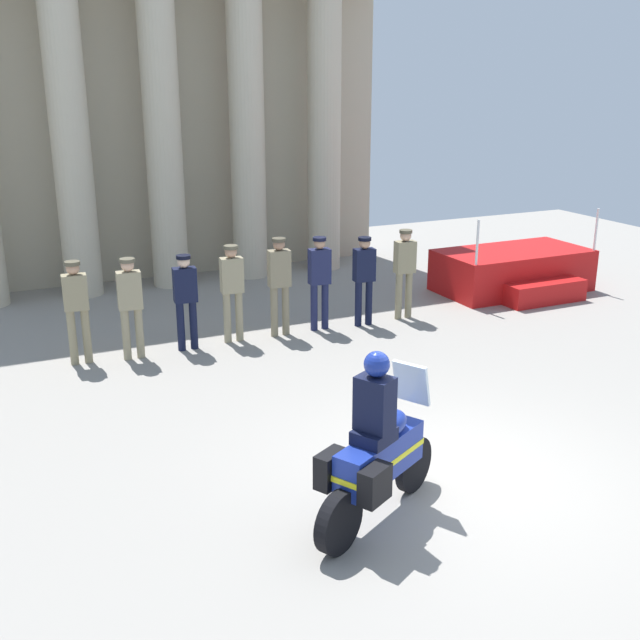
{
  "coord_description": "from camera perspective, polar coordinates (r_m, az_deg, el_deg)",
  "views": [
    {
      "loc": [
        -4.8,
        -6.49,
        4.45
      ],
      "look_at": [
        -0.56,
        2.58,
        1.24
      ],
      "focal_mm": 42.86,
      "sensor_mm": 36.0,
      "label": 1
    }
  ],
  "objects": [
    {
      "name": "officer_in_row_4",
      "position": [
        13.44,
        -3.05,
        3.1
      ],
      "size": [
        0.4,
        0.25,
        1.77
      ],
      "rotation": [
        0.0,
        0.0,
        3.05
      ],
      "color": "#7A7056",
      "rests_on": "ground_plane"
    },
    {
      "name": "officer_in_row_1",
      "position": [
        12.68,
        -13.99,
        1.43
      ],
      "size": [
        0.4,
        0.25,
        1.69
      ],
      "rotation": [
        0.0,
        0.0,
        3.05
      ],
      "color": "gray",
      "rests_on": "ground_plane"
    },
    {
      "name": "officer_in_row_2",
      "position": [
        12.93,
        -10.01,
        1.88
      ],
      "size": [
        0.4,
        0.25,
        1.64
      ],
      "rotation": [
        0.0,
        0.0,
        3.05
      ],
      "color": "black",
      "rests_on": "ground_plane"
    },
    {
      "name": "officer_in_row_6",
      "position": [
        14.03,
        3.31,
        3.46
      ],
      "size": [
        0.4,
        0.25,
        1.67
      ],
      "rotation": [
        0.0,
        0.0,
        3.05
      ],
      "color": "black",
      "rests_on": "ground_plane"
    },
    {
      "name": "reviewing_stand",
      "position": [
        16.97,
        14.31,
        3.51
      ],
      "size": [
        3.23,
        2.17,
        1.79
      ],
      "color": "#B71414",
      "rests_on": "ground_plane"
    },
    {
      "name": "officer_in_row_0",
      "position": [
        12.68,
        -17.74,
        1.15
      ],
      "size": [
        0.4,
        0.25,
        1.7
      ],
      "rotation": [
        0.0,
        0.0,
        3.05
      ],
      "color": "#847A5B",
      "rests_on": "ground_plane"
    },
    {
      "name": "ground_plane",
      "position": [
        9.21,
        10.18,
        -11.4
      ],
      "size": [
        28.0,
        28.0,
        0.0
      ],
      "primitive_type": "plane",
      "color": "gray"
    },
    {
      "name": "officer_in_row_5",
      "position": [
        13.76,
        -0.04,
        3.33
      ],
      "size": [
        0.4,
        0.25,
        1.72
      ],
      "rotation": [
        0.0,
        0.0,
        3.05
      ],
      "color": "#191E42",
      "rests_on": "ground_plane"
    },
    {
      "name": "motorcycle_with_rider",
      "position": [
        7.89,
        4.21,
        -9.87
      ],
      "size": [
        1.9,
        1.17,
        1.9
      ],
      "rotation": [
        0.0,
        0.0,
        0.5
      ],
      "color": "black",
      "rests_on": "ground_plane"
    },
    {
      "name": "officer_in_row_3",
      "position": [
        13.2,
        -6.58,
        2.57
      ],
      "size": [
        0.4,
        0.25,
        1.72
      ],
      "rotation": [
        0.0,
        0.0,
        3.05
      ],
      "color": "gray",
      "rests_on": "ground_plane"
    },
    {
      "name": "officer_in_row_7",
      "position": [
        14.51,
        6.34,
        3.98
      ],
      "size": [
        0.4,
        0.25,
        1.72
      ],
      "rotation": [
        0.0,
        0.0,
        3.05
      ],
      "color": "#847A5B",
      "rests_on": "ground_plane"
    },
    {
      "name": "colonnade_backdrop",
      "position": [
        17.3,
        -12.22,
        15.72
      ],
      "size": [
        10.91,
        1.63,
        7.78
      ],
      "color": "#B6AB91",
      "rests_on": "ground_plane"
    }
  ]
}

